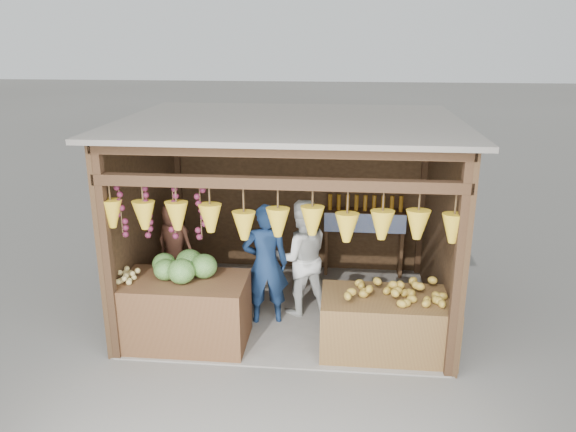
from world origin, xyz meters
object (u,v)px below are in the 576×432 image
at_px(vendor_seated, 175,243).
at_px(woman_standing, 301,257).
at_px(counter_left, 185,312).
at_px(counter_right, 387,324).
at_px(man_standing, 266,265).

bearing_deg(vendor_seated, woman_standing, -164.26).
relative_size(counter_left, vendor_seated, 1.29).
bearing_deg(woman_standing, counter_right, 123.23).
height_order(man_standing, vendor_seated, man_standing).
height_order(woman_standing, vendor_seated, woman_standing).
relative_size(counter_right, woman_standing, 0.98).
height_order(counter_right, woman_standing, woman_standing).
bearing_deg(man_standing, woman_standing, -156.06).
bearing_deg(counter_right, woman_standing, 140.20).
height_order(counter_left, man_standing, man_standing).
relative_size(counter_left, woman_standing, 0.93).
bearing_deg(woman_standing, man_standing, 19.49).
distance_m(counter_right, man_standing, 1.72).
relative_size(counter_right, vendor_seated, 1.35).
xyz_separation_m(man_standing, vendor_seated, (-1.34, 0.45, 0.08)).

